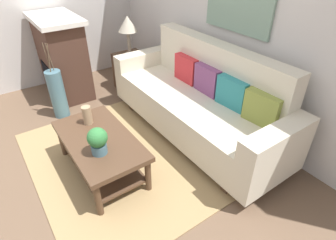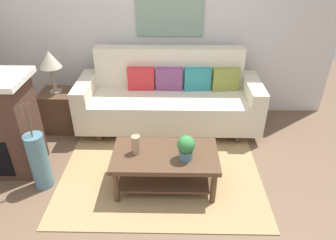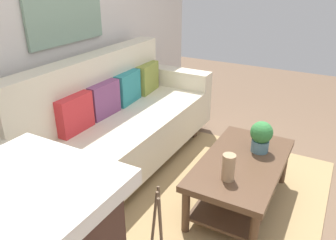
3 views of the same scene
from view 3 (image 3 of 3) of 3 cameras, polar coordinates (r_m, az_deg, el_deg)
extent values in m
plane|color=brown|center=(2.82, 18.63, -16.43)|extent=(8.84, 8.84, 0.00)
cube|color=silver|center=(3.22, -18.86, 15.44)|extent=(4.84, 0.10, 2.70)
cube|color=#A38456|center=(2.90, 8.72, -13.82)|extent=(2.26, 1.61, 0.01)
cube|color=beige|center=(3.20, -7.96, -3.09)|extent=(2.03, 0.84, 0.40)
cube|color=beige|center=(3.20, -13.11, 5.88)|extent=(2.03, 0.20, 0.56)
cube|color=beige|center=(2.49, -23.73, -11.35)|extent=(0.20, 0.84, 0.60)
cube|color=beige|center=(4.03, 1.38, 4.65)|extent=(0.20, 0.84, 0.60)
cube|color=#513826|center=(2.79, -19.20, -15.45)|extent=(0.08, 0.74, 0.12)
cube|color=#513826|center=(4.00, 0.01, -1.06)|extent=(0.08, 0.74, 0.12)
cube|color=red|center=(2.90, -15.90, 1.02)|extent=(0.36, 0.12, 0.32)
cube|color=#7A4270|center=(3.16, -11.11, 3.50)|extent=(0.36, 0.13, 0.32)
cube|color=teal|center=(3.45, -7.05, 5.56)|extent=(0.37, 0.15, 0.32)
cube|color=olive|center=(3.75, -3.62, 7.28)|extent=(0.37, 0.16, 0.32)
cube|color=#513826|center=(2.68, 12.70, -7.27)|extent=(1.10, 0.60, 0.05)
cube|color=#513826|center=(2.84, 12.16, -12.17)|extent=(0.98, 0.50, 0.02)
cylinder|color=#513826|center=(2.38, 14.57, -18.71)|extent=(0.06, 0.06, 0.38)
cylinder|color=#513826|center=(3.17, 19.33, -7.37)|extent=(0.06, 0.06, 0.38)
cylinder|color=#513826|center=(2.50, 3.08, -15.41)|extent=(0.06, 0.06, 0.38)
cylinder|color=#513826|center=(3.25, 10.71, -5.39)|extent=(0.06, 0.06, 0.38)
cylinder|color=tan|center=(2.37, 10.40, -8.04)|extent=(0.09, 0.09, 0.20)
cylinder|color=slate|center=(2.81, 15.58, -4.29)|extent=(0.14, 0.14, 0.10)
sphere|color=#337A3C|center=(2.75, 15.86, -2.06)|extent=(0.18, 0.18, 0.18)
cylinder|color=brown|center=(1.43, -1.28, -17.65)|extent=(0.04, 0.05, 0.36)
cylinder|color=brown|center=(1.42, -2.56, -18.13)|extent=(0.03, 0.04, 0.36)
cylinder|color=brown|center=(1.41, -1.28, -18.60)|extent=(0.05, 0.02, 0.36)
camera|label=1|loc=(4.35, 33.50, 24.50)|focal=29.40mm
camera|label=2|loc=(3.12, 76.22, 18.00)|focal=33.21mm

